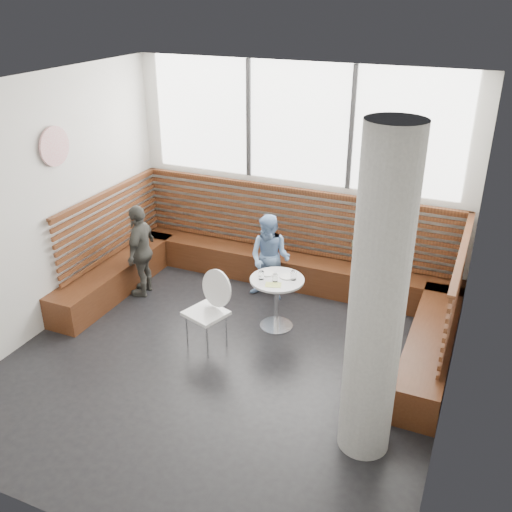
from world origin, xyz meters
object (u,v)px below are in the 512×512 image
at_px(cafe_chair, 209,303).
at_px(child_left, 141,250).
at_px(cafe_table, 277,293).
at_px(adult_man, 373,291).
at_px(child_back, 270,258).
at_px(concrete_column, 377,303).

height_order(cafe_chair, child_left, child_left).
bearing_deg(cafe_table, adult_man, -0.78).
relative_size(cafe_chair, child_back, 0.79).
bearing_deg(concrete_column, cafe_chair, 156.97).
relative_size(concrete_column, child_back, 2.54).
distance_m(adult_man, child_back, 1.77).
bearing_deg(adult_man, concrete_column, -153.34).
bearing_deg(child_left, child_back, 97.54).
xyz_separation_m(cafe_table, cafe_chair, (-0.62, -0.70, 0.07)).
bearing_deg(child_back, cafe_chair, -98.39).
distance_m(cafe_chair, child_back, 1.42).
relative_size(concrete_column, cafe_table, 4.46).
distance_m(cafe_table, child_left, 2.13).
xyz_separation_m(concrete_column, adult_man, (-0.34, 1.62, -0.77)).
distance_m(concrete_column, cafe_table, 2.51).
bearing_deg(cafe_chair, adult_man, 38.78).
height_order(cafe_table, adult_man, adult_man).
bearing_deg(child_back, adult_man, -22.38).
distance_m(concrete_column, child_left, 4.18).
height_order(cafe_chair, adult_man, adult_man).
bearing_deg(cafe_chair, child_left, 170.70).
bearing_deg(adult_man, child_left, 102.91).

